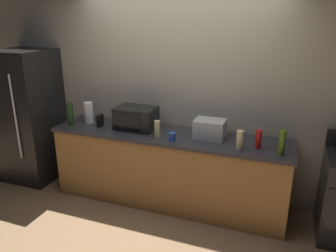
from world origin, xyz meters
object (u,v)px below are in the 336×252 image
(refrigerator, at_px, (29,116))
(bottle_vinegar, at_px, (157,129))
(mug_blue, at_px, (172,137))
(bottle_hot_sauce, at_px, (259,139))
(bottle_wine, at_px, (71,114))
(bottle_hand_soap, at_px, (240,140))
(paper_towel_roll, at_px, (89,113))
(toaster_oven, at_px, (210,129))
(microwave, at_px, (136,118))
(cordless_phone, at_px, (100,120))
(bottle_olive_oil, at_px, (282,142))

(refrigerator, height_order, bottle_vinegar, refrigerator)
(refrigerator, distance_m, mug_blue, 2.17)
(bottle_hot_sauce, bearing_deg, bottle_wine, -179.16)
(bottle_hand_soap, bearing_deg, bottle_wine, 178.65)
(bottle_vinegar, height_order, bottle_hand_soap, bottle_hand_soap)
(refrigerator, distance_m, bottle_vinegar, 1.97)
(bottle_vinegar, relative_size, bottle_hot_sauce, 0.95)
(refrigerator, bearing_deg, paper_towel_roll, 3.06)
(toaster_oven, distance_m, bottle_hot_sauce, 0.56)
(bottle_wine, bearing_deg, microwave, 10.07)
(microwave, xyz_separation_m, bottle_vinegar, (0.35, -0.16, -0.04))
(paper_towel_roll, xyz_separation_m, mug_blue, (1.22, -0.22, -0.09))
(refrigerator, height_order, mug_blue, refrigerator)
(cordless_phone, height_order, bottle_olive_oil, bottle_olive_oil)
(refrigerator, xyz_separation_m, bottle_vinegar, (1.96, -0.12, 0.09))
(refrigerator, relative_size, bottle_olive_oil, 7.04)
(microwave, height_order, mug_blue, microwave)
(refrigerator, distance_m, bottle_wine, 0.80)
(cordless_phone, distance_m, bottle_vinegar, 0.82)
(refrigerator, bearing_deg, cordless_phone, -1.18)
(microwave, xyz_separation_m, bottle_wine, (-0.84, -0.15, 0.01))
(microwave, relative_size, bottle_hand_soap, 2.44)
(cordless_phone, relative_size, bottle_vinegar, 0.79)
(refrigerator, height_order, bottle_olive_oil, refrigerator)
(toaster_oven, bearing_deg, bottle_hand_soap, -29.80)
(toaster_oven, relative_size, cordless_phone, 2.27)
(bottle_vinegar, bearing_deg, paper_towel_roll, 170.74)
(refrigerator, height_order, toaster_oven, refrigerator)
(toaster_oven, relative_size, bottle_olive_oil, 1.33)
(bottle_hot_sauce, bearing_deg, mug_blue, -173.45)
(bottle_vinegar, xyz_separation_m, bottle_olive_oil, (1.35, -0.04, 0.03))
(bottle_wine, bearing_deg, toaster_oven, 5.26)
(refrigerator, bearing_deg, bottle_olive_oil, -2.62)
(refrigerator, bearing_deg, bottle_vinegar, -3.39)
(bottle_hand_soap, bearing_deg, bottle_hot_sauce, 25.05)
(bottle_vinegar, bearing_deg, microwave, 154.60)
(refrigerator, distance_m, paper_towel_roll, 0.95)
(bottle_vinegar, height_order, bottle_wine, bottle_wine)
(refrigerator, bearing_deg, microwave, 1.70)
(toaster_oven, height_order, bottle_wine, bottle_wine)
(cordless_phone, bearing_deg, bottle_wine, -175.38)
(refrigerator, bearing_deg, toaster_oven, 1.36)
(cordless_phone, distance_m, bottle_hot_sauce, 1.93)
(toaster_oven, xyz_separation_m, bottle_hand_soap, (0.37, -0.21, -0.01))
(bottle_olive_oil, distance_m, mug_blue, 1.15)
(bottle_hot_sauce, bearing_deg, refrigerator, 178.74)
(bottle_hot_sauce, distance_m, bottle_olive_oil, 0.25)
(refrigerator, relative_size, cordless_phone, 12.00)
(bottle_vinegar, height_order, mug_blue, bottle_vinegar)
(toaster_oven, bearing_deg, bottle_olive_oil, -15.17)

